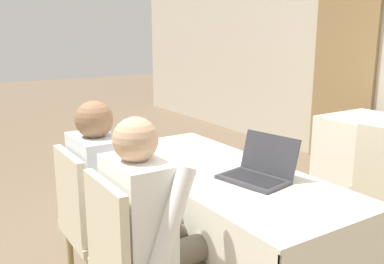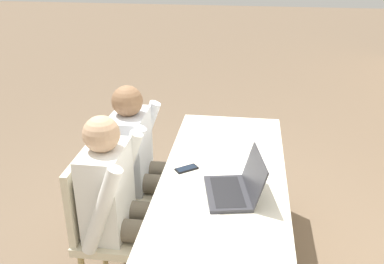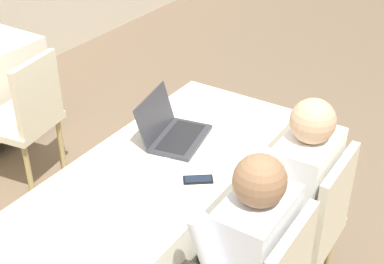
# 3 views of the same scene
# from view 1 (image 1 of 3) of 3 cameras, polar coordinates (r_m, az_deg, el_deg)

# --- Properties ---
(curtain_panel) EXTENTS (0.81, 0.04, 2.65)m
(curtain_panel) POSITION_cam_1_polar(r_m,az_deg,el_deg) (5.17, 19.70, 10.31)
(curtain_panel) COLOR olive
(curtain_panel) RESTS_ON ground_plane
(conference_table_near) EXTENTS (1.72, 0.73, 0.76)m
(conference_table_near) POSITION_cam_1_polar(r_m,az_deg,el_deg) (2.53, 3.72, -9.17)
(conference_table_near) COLOR silver
(conference_table_near) RESTS_ON ground_plane
(laptop) EXTENTS (0.40, 0.35, 0.23)m
(laptop) POSITION_cam_1_polar(r_m,az_deg,el_deg) (2.32, 8.77, -5.25)
(laptop) COLOR #333338
(laptop) RESTS_ON conference_table_near
(cell_phone) EXTENTS (0.13, 0.15, 0.01)m
(cell_phone) POSITION_cam_1_polar(r_m,az_deg,el_deg) (2.34, -0.74, -5.92)
(cell_phone) COLOR black
(cell_phone) RESTS_ON conference_table_near
(paper_beside_laptop) EXTENTS (0.31, 0.36, 0.00)m
(paper_beside_laptop) POSITION_cam_1_polar(r_m,az_deg,el_deg) (2.57, 4.27, -4.33)
(paper_beside_laptop) COLOR white
(paper_beside_laptop) RESTS_ON conference_table_near
(paper_centre_table) EXTENTS (0.22, 0.30, 0.00)m
(paper_centre_table) POSITION_cam_1_polar(r_m,az_deg,el_deg) (2.62, -3.42, -3.96)
(paper_centre_table) COLOR white
(paper_centre_table) RESTS_ON conference_table_near
(paper_left_edge) EXTENTS (0.21, 0.30, 0.00)m
(paper_left_edge) POSITION_cam_1_polar(r_m,az_deg,el_deg) (2.02, 8.84, -9.42)
(paper_left_edge) COLOR white
(paper_left_edge) RESTS_ON conference_table_near
(chair_near_left) EXTENTS (0.44, 0.44, 0.92)m
(chair_near_left) POSITION_cam_1_polar(r_m,az_deg,el_deg) (2.47, -12.82, -11.46)
(chair_near_left) COLOR tan
(chair_near_left) RESTS_ON ground_plane
(chair_near_right) EXTENTS (0.44, 0.44, 0.92)m
(chair_near_right) POSITION_cam_1_polar(r_m,az_deg,el_deg) (2.05, -7.74, -16.66)
(chair_near_right) COLOR tan
(chair_near_right) RESTS_ON ground_plane
(person_checkered_shirt) EXTENTS (0.50, 0.52, 1.18)m
(person_checkered_shirt) POSITION_cam_1_polar(r_m,az_deg,el_deg) (2.44, -10.70, -7.59)
(person_checkered_shirt) COLOR #665B4C
(person_checkered_shirt) RESTS_ON ground_plane
(person_white_shirt) EXTENTS (0.50, 0.52, 1.18)m
(person_white_shirt) POSITION_cam_1_polar(r_m,az_deg,el_deg) (2.02, -5.15, -12.02)
(person_white_shirt) COLOR #665B4C
(person_white_shirt) RESTS_ON ground_plane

